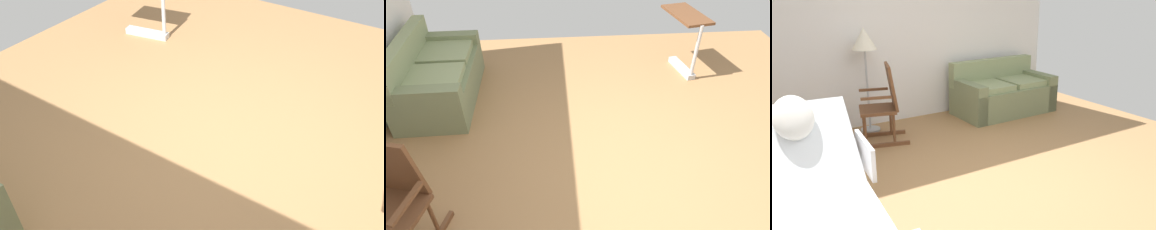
% 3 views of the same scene
% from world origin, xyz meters
% --- Properties ---
extents(ground_plane, '(6.62, 6.62, 0.00)m').
position_xyz_m(ground_plane, '(0.00, 0.00, 0.00)').
color(ground_plane, '#9E7247').
extents(couch, '(1.61, 0.87, 0.85)m').
position_xyz_m(couch, '(1.56, 2.07, 0.31)').
color(couch, '#737D57').
rests_on(couch, ground).
extents(rocking_chair, '(0.86, 0.66, 1.05)m').
position_xyz_m(rocking_chair, '(-0.59, 1.85, 0.50)').
color(rocking_chair, brown).
rests_on(rocking_chair, ground).
extents(overbed_table, '(0.87, 0.54, 0.84)m').
position_xyz_m(overbed_table, '(2.06, -1.35, 0.53)').
color(overbed_table, '#B2B5BA').
rests_on(overbed_table, ground).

